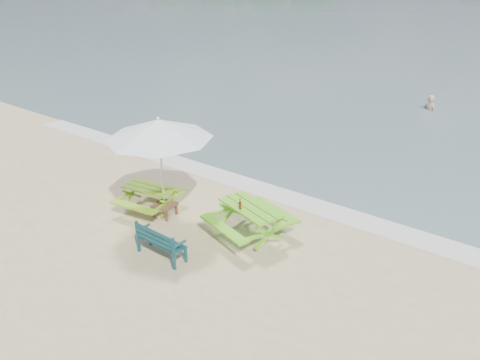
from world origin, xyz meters
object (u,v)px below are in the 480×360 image
Objects in this scene: picnic_table_right at (250,222)px; side_table at (165,210)px; park_bench at (162,248)px; beer_bottle at (240,205)px; picnic_table_left at (150,199)px; swimmer at (429,114)px; patio_umbrella at (159,129)px.

side_table is at bearing -166.61° from picnic_table_right.
park_bench reaches higher than side_table.
picnic_table_right is 0.58m from beer_bottle.
picnic_table_right is at bearing 13.39° from side_table.
park_bench is at bearing -118.07° from picnic_table_right.
picnic_table_left is at bearing 143.30° from park_bench.
beer_bottle is at bearing -120.47° from picnic_table_right.
picnic_table_left is 2.90× the size of side_table.
beer_bottle is at bearing -91.09° from swimmer.
picnic_table_left is 1.41× the size of park_bench.
picnic_table_right is at bearing -90.56° from swimmer.
beer_bottle reaches higher than side_table.
patio_umbrella is (0.00, 0.00, 2.32)m from side_table.
patio_umbrella is at bearing -99.80° from swimmer.
swimmer is (1.23, 16.52, -0.45)m from park_bench.
picnic_table_right is 8.52× the size of beer_bottle.
picnic_table_left reaches higher than side_table.
swimmer is at bearing 88.91° from beer_bottle.
beer_bottle reaches higher than picnic_table_left.
picnic_table_left is at bearing 178.24° from patio_umbrella.
patio_umbrella is 15.53m from swimmer.
beer_bottle reaches higher than picnic_table_right.
picnic_table_left is at bearing -169.48° from picnic_table_right.
picnic_table_left is 2.25m from patio_umbrella.
picnic_table_right is 2.54m from side_table.
park_bench is (1.97, -1.47, -0.09)m from picnic_table_left.
park_bench is 0.41× the size of patio_umbrella.
swimmer is at bearing 78.00° from picnic_table_left.
park_bench is at bearing -117.75° from beer_bottle.
picnic_table_left is 0.58× the size of patio_umbrella.
beer_bottle is at bearing 8.60° from side_table.
patio_umbrella is at bearing -166.61° from picnic_table_right.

